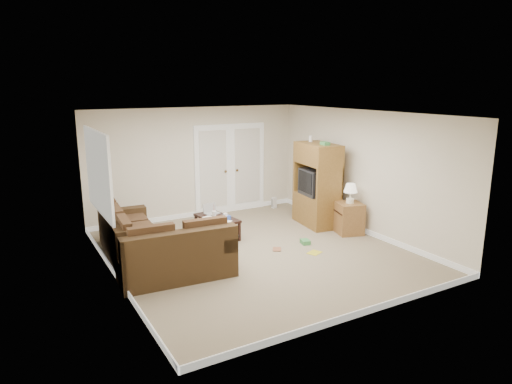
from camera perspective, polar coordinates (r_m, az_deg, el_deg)
floor at (r=8.39m, az=-0.01°, el=-7.54°), size 5.50×5.50×0.00m
ceiling at (r=7.86m, az=-0.01°, el=9.76°), size 5.00×5.50×0.02m
wall_left at (r=7.17m, az=-17.67°, el=-1.34°), size 0.02×5.50×2.50m
wall_right at (r=9.50m, az=13.23°, el=2.41°), size 0.02×5.50×2.50m
wall_back at (r=10.47m, az=-7.49°, el=3.64°), size 5.00×0.02×2.50m
wall_front at (r=5.88m, az=13.39°, el=-4.22°), size 5.00×0.02×2.50m
baseboards at (r=8.37m, az=-0.01°, el=-7.22°), size 5.00×5.50×0.10m
french_doors at (r=10.82m, az=-3.21°, el=2.89°), size 1.80×0.05×2.13m
window_left at (r=8.07m, az=-19.09°, el=2.33°), size 0.05×1.92×1.42m
sectional_sofa at (r=7.92m, az=-13.09°, el=-6.63°), size 1.89×2.86×0.84m
coffee_table at (r=9.19m, az=-4.92°, el=-4.23°), size 0.63×1.07×0.69m
tv_armoire at (r=9.89m, az=7.61°, el=0.98°), size 0.75×1.18×1.91m
side_cabinet at (r=9.51m, az=11.58°, el=-2.91°), size 0.62×0.62×1.05m
space_heater at (r=11.29m, az=2.27°, el=-1.34°), size 0.12×0.10×0.27m
floor_magazine at (r=8.43m, az=7.32°, el=-7.53°), size 0.31×0.28×0.01m
floor_greenbox at (r=8.85m, az=6.17°, el=-6.21°), size 0.20×0.23×0.08m
floor_book at (r=8.52m, az=2.11°, el=-7.15°), size 0.24×0.26×0.02m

